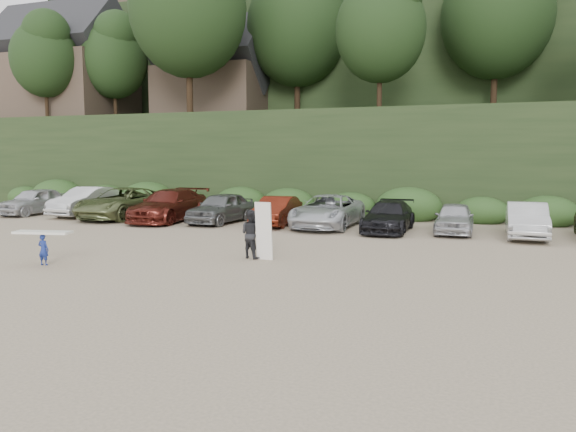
% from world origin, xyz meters
% --- Properties ---
extents(ground, '(120.00, 120.00, 0.00)m').
position_xyz_m(ground, '(0.00, 0.00, 0.00)').
color(ground, tan).
rests_on(ground, ground).
extents(hillside_backdrop, '(90.00, 41.50, 28.00)m').
position_xyz_m(hillside_backdrop, '(-0.26, 35.93, 11.22)').
color(hillside_backdrop, black).
rests_on(hillside_backdrop, ground).
extents(parked_cars, '(34.16, 6.15, 1.65)m').
position_xyz_m(parked_cars, '(-0.48, 9.90, 0.77)').
color(parked_cars, '#BABABF').
rests_on(parked_cars, ground).
extents(child_surfer, '(1.85, 0.88, 1.07)m').
position_xyz_m(child_surfer, '(-4.65, -1.75, 0.73)').
color(child_surfer, navy).
rests_on(child_surfer, ground).
extents(adult_surfer, '(1.27, 0.84, 1.92)m').
position_xyz_m(adult_surfer, '(1.02, 1.57, 0.83)').
color(adult_surfer, black).
rests_on(adult_surfer, ground).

